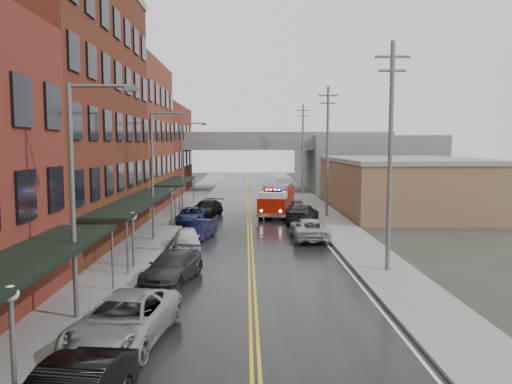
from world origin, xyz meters
name	(u,v)px	position (x,y,z in m)	size (l,w,h in m)	color
road	(250,226)	(0.00, 30.00, 0.01)	(11.00, 160.00, 0.02)	black
sidewalk_left	(161,226)	(-7.30, 30.00, 0.07)	(3.00, 160.00, 0.15)	slate
sidewalk_right	(337,225)	(7.30, 30.00, 0.07)	(3.00, 160.00, 0.15)	slate
curb_left	(181,226)	(-5.65, 30.00, 0.07)	(0.30, 160.00, 0.15)	gray
curb_right	(318,225)	(5.65, 30.00, 0.07)	(0.30, 160.00, 0.15)	gray
brick_building_b	(50,111)	(-13.30, 23.00, 9.00)	(9.00, 20.00, 18.00)	#4D1F14
brick_building_c	(118,137)	(-13.30, 40.50, 7.50)	(9.00, 15.00, 15.00)	maroon
brick_building_far	(151,150)	(-13.30, 58.00, 6.00)	(9.00, 20.00, 12.00)	maroon
tan_building	(404,186)	(16.00, 40.00, 2.50)	(14.00, 22.00, 5.00)	#8C674B
right_far_block	(358,162)	(18.00, 70.00, 4.00)	(18.00, 30.00, 8.00)	slate
awning_0	(5,271)	(-7.49, 4.00, 2.99)	(2.60, 16.00, 3.09)	black
awning_1	(140,200)	(-7.49, 23.00, 2.99)	(2.60, 18.00, 3.09)	black
awning_2	(176,181)	(-7.49, 40.50, 2.99)	(2.60, 13.00, 3.09)	black
globe_lamp_0	(11,315)	(-6.40, 2.00, 2.31)	(0.44, 0.44, 3.12)	#59595B
globe_lamp_1	(133,227)	(-6.40, 16.00, 2.31)	(0.44, 0.44, 3.12)	#59595B
globe_lamp_2	(171,199)	(-6.40, 30.00, 2.31)	(0.44, 0.44, 3.12)	#59595B
street_lamp_0	(79,186)	(-6.55, 8.00, 5.19)	(2.64, 0.22, 9.00)	#59595B
street_lamp_1	(156,167)	(-6.55, 24.00, 5.19)	(2.64, 0.22, 9.00)	#59595B
street_lamp_2	(184,160)	(-6.55, 40.00, 5.19)	(2.64, 0.22, 9.00)	#59595B
utility_pole_0	(390,153)	(7.20, 15.00, 6.31)	(1.80, 0.24, 12.00)	#59595B
utility_pole_1	(327,149)	(7.20, 35.00, 6.31)	(1.80, 0.24, 12.00)	#59595B
utility_pole_2	(303,148)	(7.20, 55.00, 6.31)	(1.80, 0.24, 12.00)	#59595B
overpass	(248,150)	(0.00, 62.00, 5.99)	(40.00, 10.00, 7.50)	slate
fire_truck	(277,199)	(2.66, 36.52, 1.57)	(4.37, 8.29, 2.90)	#991607
parked_car_left_2	(124,320)	(-4.43, 5.80, 0.81)	(2.68, 5.80, 1.61)	gray
parked_car_left_3	(172,267)	(-3.93, 13.56, 0.72)	(2.00, 4.93, 1.43)	#2B2A2D
parked_car_left_4	(187,239)	(-4.11, 21.20, 0.68)	(1.62, 4.02, 1.37)	silver
parked_car_left_5	(200,229)	(-3.60, 24.79, 0.66)	(1.40, 4.02, 1.33)	black
parked_car_left_6	(191,216)	(-5.00, 31.80, 0.68)	(2.25, 4.87, 1.35)	#132547
parked_car_left_7	(207,208)	(-4.00, 35.84, 0.76)	(2.13, 5.25, 1.52)	black
parked_car_right_0	(309,229)	(4.22, 24.26, 0.76)	(2.52, 5.47, 1.52)	#A3A6AB
parked_car_right_1	(302,214)	(4.60, 31.94, 0.80)	(2.23, 5.49, 1.59)	black
parked_car_right_2	(292,200)	(4.61, 42.27, 0.79)	(1.87, 4.65, 1.59)	silver
parked_car_right_3	(281,192)	(4.17, 52.20, 0.80)	(1.70, 4.87, 1.61)	#0E1434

